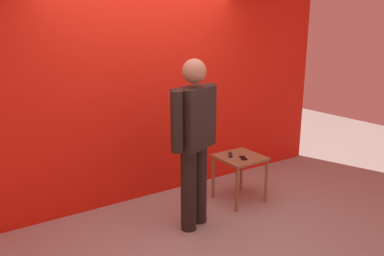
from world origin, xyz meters
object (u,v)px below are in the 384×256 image
object	(u,v)px
standing_person	(194,136)
side_table	(240,163)
tv_remote	(230,155)
cell_phone	(243,158)

from	to	relation	value
standing_person	side_table	world-z (taller)	standing_person
side_table	tv_remote	xyz separation A→B (m)	(-0.08, 0.09, 0.10)
cell_phone	tv_remote	bearing A→B (deg)	133.86
side_table	cell_phone	xyz separation A→B (m)	(-0.02, -0.08, 0.09)
side_table	cell_phone	bearing A→B (deg)	-103.89
standing_person	tv_remote	bearing A→B (deg)	22.43
standing_person	tv_remote	world-z (taller)	standing_person
standing_person	cell_phone	distance (m)	0.92
side_table	cell_phone	size ratio (longest dim) A/B	4.00
cell_phone	side_table	bearing A→B (deg)	100.78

